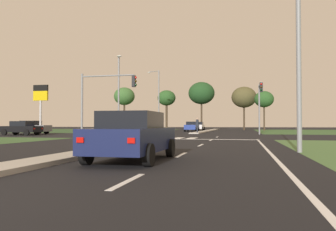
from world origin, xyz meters
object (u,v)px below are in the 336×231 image
at_px(traffic_signal_far_right, 260,99).
at_px(car_black_fifth, 21,128).
at_px(car_grey_sixth, 32,127).
at_px(street_lamp_second, 119,91).
at_px(treeline_near, 124,96).
at_px(car_navy_fourth, 133,136).
at_px(fuel_price_totem, 41,98).
at_px(car_silver_near, 121,128).
at_px(treeline_second, 167,98).
at_px(street_lamp_third, 158,97).
at_px(car_white_second, 198,126).
at_px(traffic_signal_near_left, 102,93).
at_px(treeline_fifth, 264,99).
at_px(treeline_third, 201,93).
at_px(treeline_fourth, 244,97).
at_px(car_blue_third, 192,126).
at_px(street_lamp_near, 303,30).
at_px(pedestrian_at_median, 197,124).

bearing_deg(traffic_signal_far_right, car_black_fifth, -165.21).
bearing_deg(car_grey_sixth, street_lamp_second, 97.17).
bearing_deg(car_grey_sixth, treeline_near, -178.04).
distance_m(car_navy_fourth, fuel_price_totem, 30.80).
relative_size(car_silver_near, treeline_second, 0.55).
bearing_deg(street_lamp_third, car_black_fifth, -110.82).
height_order(car_white_second, car_grey_sixth, car_white_second).
xyz_separation_m(car_white_second, treeline_near, (-17.10, 6.80, 6.39)).
relative_size(car_black_fifth, traffic_signal_near_left, 0.76).
bearing_deg(treeline_second, treeline_fifth, -11.55).
distance_m(treeline_third, treeline_fourth, 8.78).
distance_m(street_lamp_third, fuel_price_totem, 22.26).
bearing_deg(car_grey_sixth, treeline_fifth, 136.80).
bearing_deg(car_blue_third, treeline_fifth, -137.05).
xyz_separation_m(traffic_signal_far_right, treeline_second, (-17.45, 30.46, 2.67)).
distance_m(car_white_second, treeline_fourth, 11.37).
xyz_separation_m(street_lamp_near, treeline_third, (-10.82, 54.05, 2.49)).
bearing_deg(car_white_second, street_lamp_near, 102.63).
relative_size(car_silver_near, treeline_third, 0.46).
height_order(treeline_second, treeline_fourth, treeline_fourth).
relative_size(street_lamp_third, treeline_third, 1.04).
relative_size(car_grey_sixth, fuel_price_totem, 0.75).
bearing_deg(street_lamp_second, treeline_third, 80.68).
xyz_separation_m(traffic_signal_far_right, treeline_third, (-10.18, 31.12, 3.65)).
relative_size(traffic_signal_near_left, treeline_third, 0.55).
height_order(traffic_signal_near_left, treeline_third, treeline_third).
distance_m(car_black_fifth, street_lamp_near, 30.53).
height_order(traffic_signal_near_left, fuel_price_totem, fuel_price_totem).
bearing_deg(car_silver_near, car_navy_fourth, -158.34).
xyz_separation_m(car_white_second, street_lamp_third, (-5.90, -7.31, 4.87)).
bearing_deg(car_grey_sixth, car_navy_fourth, 40.39).
height_order(car_black_fifth, street_lamp_near, street_lamp_near).
bearing_deg(street_lamp_third, fuel_price_totem, -112.86).
height_order(car_blue_third, car_grey_sixth, car_blue_third).
distance_m(car_grey_sixth, treeline_second, 35.15).
relative_size(traffic_signal_far_right, fuel_price_totem, 1.00).
relative_size(pedestrian_at_median, fuel_price_totem, 0.32).
bearing_deg(treeline_fifth, traffic_signal_far_right, -94.31).
bearing_deg(traffic_signal_near_left, treeline_fifth, 67.97).
bearing_deg(traffic_signal_far_right, street_lamp_second, -173.10).
xyz_separation_m(street_lamp_third, treeline_fifth, (17.83, 9.56, 0.08)).
bearing_deg(car_blue_third, pedestrian_at_median, 101.75).
bearing_deg(traffic_signal_near_left, treeline_second, 95.55).
xyz_separation_m(car_silver_near, street_lamp_third, (-1.77, 22.14, 4.92)).
bearing_deg(fuel_price_totem, pedestrian_at_median, 22.16).
relative_size(car_blue_third, treeline_near, 0.50).
bearing_deg(car_white_second, car_blue_third, 90.61).
distance_m(street_lamp_near, treeline_fourth, 52.54).
distance_m(traffic_signal_far_right, treeline_near, 41.29).
bearing_deg(car_silver_near, street_lamp_third, 4.57).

